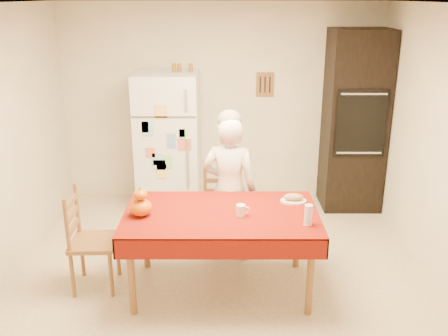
{
  "coord_description": "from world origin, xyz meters",
  "views": [
    {
      "loc": [
        0.04,
        -4.01,
        2.56
      ],
      "look_at": [
        0.04,
        0.2,
        1.1
      ],
      "focal_mm": 40.0,
      "sensor_mm": 36.0,
      "label": 1
    }
  ],
  "objects_px": {
    "chair_far": "(222,203)",
    "seated_woman": "(229,190)",
    "bread_plate": "(293,201)",
    "dining_table": "(221,220)",
    "wine_glass": "(308,215)",
    "oven_cabinet": "(354,121)",
    "pumpkin_lower": "(141,208)",
    "chair_left": "(86,236)",
    "coffee_mug": "(241,210)",
    "refrigerator": "(168,142)"
  },
  "relations": [
    {
      "from": "chair_far",
      "to": "seated_woman",
      "type": "distance_m",
      "value": 0.33
    },
    {
      "from": "bread_plate",
      "to": "dining_table",
      "type": "bearing_deg",
      "value": -160.16
    },
    {
      "from": "chair_far",
      "to": "wine_glass",
      "type": "height_order",
      "value": "chair_far"
    },
    {
      "from": "oven_cabinet",
      "to": "pumpkin_lower",
      "type": "relative_size",
      "value": 11.24
    },
    {
      "from": "seated_woman",
      "to": "chair_left",
      "type": "bearing_deg",
      "value": 32.5
    },
    {
      "from": "oven_cabinet",
      "to": "bread_plate",
      "type": "xyz_separation_m",
      "value": [
        -0.95,
        -1.71,
        -0.33
      ]
    },
    {
      "from": "coffee_mug",
      "to": "wine_glass",
      "type": "xyz_separation_m",
      "value": [
        0.55,
        -0.18,
        0.04
      ]
    },
    {
      "from": "refrigerator",
      "to": "dining_table",
      "type": "relative_size",
      "value": 1.0
    },
    {
      "from": "refrigerator",
      "to": "chair_far",
      "type": "xyz_separation_m",
      "value": [
        0.67,
        -1.1,
        -0.34
      ]
    },
    {
      "from": "bread_plate",
      "to": "coffee_mug",
      "type": "bearing_deg",
      "value": -148.64
    },
    {
      "from": "oven_cabinet",
      "to": "seated_woman",
      "type": "bearing_deg",
      "value": -138.54
    },
    {
      "from": "oven_cabinet",
      "to": "seated_woman",
      "type": "relative_size",
      "value": 1.48
    },
    {
      "from": "pumpkin_lower",
      "to": "chair_far",
      "type": "bearing_deg",
      "value": 51.14
    },
    {
      "from": "oven_cabinet",
      "to": "dining_table",
      "type": "bearing_deg",
      "value": -129.62
    },
    {
      "from": "pumpkin_lower",
      "to": "bread_plate",
      "type": "xyz_separation_m",
      "value": [
        1.35,
        0.3,
        -0.06
      ]
    },
    {
      "from": "coffee_mug",
      "to": "bread_plate",
      "type": "height_order",
      "value": "coffee_mug"
    },
    {
      "from": "seated_woman",
      "to": "coffee_mug",
      "type": "xyz_separation_m",
      "value": [
        0.09,
        -0.65,
        0.07
      ]
    },
    {
      "from": "coffee_mug",
      "to": "seated_woman",
      "type": "bearing_deg",
      "value": 98.05
    },
    {
      "from": "bread_plate",
      "to": "chair_far",
      "type": "bearing_deg",
      "value": 139.35
    },
    {
      "from": "refrigerator",
      "to": "wine_glass",
      "type": "bearing_deg",
      "value": -57.14
    },
    {
      "from": "oven_cabinet",
      "to": "dining_table",
      "type": "xyz_separation_m",
      "value": [
        -1.62,
        -1.95,
        -0.41
      ]
    },
    {
      "from": "refrigerator",
      "to": "dining_table",
      "type": "distance_m",
      "value": 2.02
    },
    {
      "from": "chair_far",
      "to": "wine_glass",
      "type": "bearing_deg",
      "value": -55.88
    },
    {
      "from": "chair_left",
      "to": "refrigerator",
      "type": "bearing_deg",
      "value": -18.33
    },
    {
      "from": "seated_woman",
      "to": "wine_glass",
      "type": "xyz_separation_m",
      "value": [
        0.64,
        -0.83,
        0.11
      ]
    },
    {
      "from": "seated_woman",
      "to": "pumpkin_lower",
      "type": "xyz_separation_m",
      "value": [
        -0.77,
        -0.65,
        0.09
      ]
    },
    {
      "from": "chair_left",
      "to": "seated_woman",
      "type": "height_order",
      "value": "seated_woman"
    },
    {
      "from": "seated_woman",
      "to": "wine_glass",
      "type": "relative_size",
      "value": 8.45
    },
    {
      "from": "refrigerator",
      "to": "wine_glass",
      "type": "distance_m",
      "value": 2.55
    },
    {
      "from": "pumpkin_lower",
      "to": "wine_glass",
      "type": "height_order",
      "value": "wine_glass"
    },
    {
      "from": "bread_plate",
      "to": "chair_left",
      "type": "bearing_deg",
      "value": -174.01
    },
    {
      "from": "chair_left",
      "to": "pumpkin_lower",
      "type": "bearing_deg",
      "value": -102.53
    },
    {
      "from": "oven_cabinet",
      "to": "wine_glass",
      "type": "distance_m",
      "value": 2.38
    },
    {
      "from": "pumpkin_lower",
      "to": "wine_glass",
      "type": "relative_size",
      "value": 1.11
    },
    {
      "from": "chair_left",
      "to": "wine_glass",
      "type": "distance_m",
      "value": 1.99
    },
    {
      "from": "refrigerator",
      "to": "seated_woman",
      "type": "distance_m",
      "value": 1.51
    },
    {
      "from": "refrigerator",
      "to": "seated_woman",
      "type": "xyz_separation_m",
      "value": [
        0.74,
        -1.31,
        -0.11
      ]
    },
    {
      "from": "chair_far",
      "to": "chair_left",
      "type": "distance_m",
      "value": 1.44
    },
    {
      "from": "pumpkin_lower",
      "to": "dining_table",
      "type": "bearing_deg",
      "value": 4.74
    },
    {
      "from": "chair_far",
      "to": "chair_left",
      "type": "xyz_separation_m",
      "value": [
        -1.22,
        -0.76,
        0.0
      ]
    },
    {
      "from": "coffee_mug",
      "to": "bread_plate",
      "type": "distance_m",
      "value": 0.58
    },
    {
      "from": "refrigerator",
      "to": "oven_cabinet",
      "type": "height_order",
      "value": "oven_cabinet"
    },
    {
      "from": "refrigerator",
      "to": "seated_woman",
      "type": "relative_size",
      "value": 1.14
    },
    {
      "from": "dining_table",
      "to": "bread_plate",
      "type": "height_order",
      "value": "bread_plate"
    },
    {
      "from": "refrigerator",
      "to": "chair_far",
      "type": "distance_m",
      "value": 1.33
    },
    {
      "from": "pumpkin_lower",
      "to": "coffee_mug",
      "type": "bearing_deg",
      "value": -0.31
    },
    {
      "from": "chair_far",
      "to": "seated_woman",
      "type": "xyz_separation_m",
      "value": [
        0.07,
        -0.21,
        0.24
      ]
    },
    {
      "from": "dining_table",
      "to": "pumpkin_lower",
      "type": "bearing_deg",
      "value": -175.26
    },
    {
      "from": "dining_table",
      "to": "chair_left",
      "type": "xyz_separation_m",
      "value": [
        -1.22,
        0.04,
        -0.18
      ]
    },
    {
      "from": "oven_cabinet",
      "to": "chair_far",
      "type": "relative_size",
      "value": 2.32
    }
  ]
}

